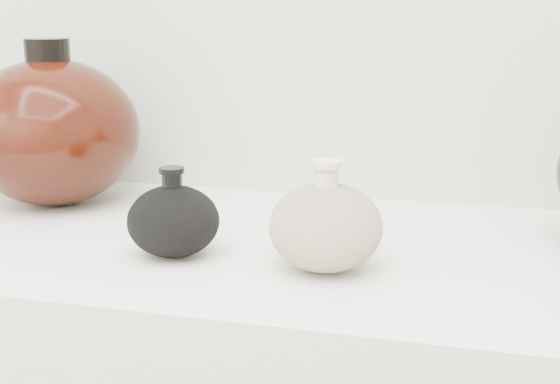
# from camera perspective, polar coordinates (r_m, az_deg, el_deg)

# --- Properties ---
(black_gourd_vase) EXTENTS (0.11, 0.11, 0.10)m
(black_gourd_vase) POSITION_cam_1_polar(r_m,az_deg,el_deg) (0.91, -7.81, -2.06)
(black_gourd_vase) COLOR black
(black_gourd_vase) RESTS_ON display_counter
(cream_gourd_vase) EXTENTS (0.14, 0.14, 0.12)m
(cream_gourd_vase) POSITION_cam_1_polar(r_m,az_deg,el_deg) (0.85, 3.36, -2.50)
(cream_gourd_vase) COLOR beige
(cream_gourd_vase) RESTS_ON display_counter
(left_round_pot) EXTENTS (0.26, 0.26, 0.24)m
(left_round_pot) POSITION_cam_1_polar(r_m,az_deg,el_deg) (1.17, -16.28, 4.29)
(left_round_pot) COLOR black
(left_round_pot) RESTS_ON display_counter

